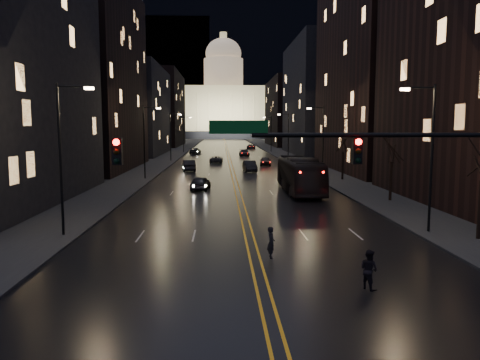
{
  "coord_description": "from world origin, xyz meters",
  "views": [
    {
      "loc": [
        -1.66,
        -17.52,
        6.53
      ],
      "look_at": [
        -0.52,
        10.32,
        3.32
      ],
      "focal_mm": 35.0,
      "sensor_mm": 36.0,
      "label": 1
    }
  ],
  "objects": [
    {
      "name": "oncoming_car_a",
      "position": [
        -3.77,
        30.28,
        0.73
      ],
      "size": [
        2.19,
        4.45,
        1.46
      ],
      "primitive_type": "imported",
      "rotation": [
        0.0,
        0.0,
        3.03
      ],
      "color": "black",
      "rests_on": "ground"
    },
    {
      "name": "streetlamp_left_far",
      "position": [
        -10.81,
        70.0,
        5.08
      ],
      "size": [
        2.13,
        0.25,
        9.0
      ],
      "color": "black",
      "rests_on": "ground"
    },
    {
      "name": "pedestrian_a",
      "position": [
        0.81,
        5.0,
        0.8
      ],
      "size": [
        0.42,
        0.61,
        1.61
      ],
      "primitive_type": "imported",
      "rotation": [
        0.0,
        0.0,
        1.64
      ],
      "color": "black",
      "rests_on": "ground"
    },
    {
      "name": "receding_car_b",
      "position": [
        5.74,
        59.86,
        0.77
      ],
      "size": [
        2.17,
        4.64,
        1.54
      ],
      "primitive_type": "imported",
      "rotation": [
        0.0,
        0.0,
        -0.08
      ],
      "color": "black",
      "rests_on": "ground"
    },
    {
      "name": "road",
      "position": [
        0.0,
        130.0,
        0.01
      ],
      "size": [
        20.0,
        320.0,
        0.02
      ],
      "primitive_type": "cube",
      "color": "black",
      "rests_on": "ground"
    },
    {
      "name": "receding_car_d",
      "position": [
        7.09,
        117.52,
        0.71
      ],
      "size": [
        2.87,
        5.35,
        1.43
      ],
      "primitive_type": "imported",
      "rotation": [
        0.0,
        0.0,
        -0.1
      ],
      "color": "black",
      "rests_on": "ground"
    },
    {
      "name": "streetlamp_left_near",
      "position": [
        -10.81,
        10.0,
        5.08
      ],
      "size": [
        2.13,
        0.25,
        9.0
      ],
      "color": "black",
      "rests_on": "ground"
    },
    {
      "name": "ground",
      "position": [
        0.0,
        0.0,
        0.0
      ],
      "size": [
        900.0,
        900.0,
        0.0
      ],
      "primitive_type": "plane",
      "color": "black",
      "rests_on": "ground"
    },
    {
      "name": "building_left_mid",
      "position": [
        -21.0,
        54.0,
        14.0
      ],
      "size": [
        12.0,
        30.0,
        28.0
      ],
      "primitive_type": "cube",
      "color": "black",
      "rests_on": "ground"
    },
    {
      "name": "capitol",
      "position": [
        0.0,
        250.0,
        17.15
      ],
      "size": [
        90.0,
        50.0,
        58.5
      ],
      "color": "black",
      "rests_on": "ground"
    },
    {
      "name": "oncoming_car_c",
      "position": [
        -2.5,
        66.22,
        0.64
      ],
      "size": [
        2.41,
        4.75,
        1.29
      ],
      "primitive_type": "imported",
      "rotation": [
        0.0,
        0.0,
        3.08
      ],
      "color": "black",
      "rests_on": "ground"
    },
    {
      "name": "building_right_dist",
      "position": [
        21.0,
        140.0,
        11.0
      ],
      "size": [
        12.0,
        40.0,
        22.0
      ],
      "primitive_type": "cube",
      "color": "black",
      "rests_on": "ground"
    },
    {
      "name": "sidewalk_left",
      "position": [
        -14.0,
        130.0,
        0.08
      ],
      "size": [
        8.0,
        320.0,
        0.16
      ],
      "primitive_type": "cube",
      "color": "black",
      "rests_on": "ground"
    },
    {
      "name": "building_right_tall",
      "position": [
        21.0,
        50.0,
        19.0
      ],
      "size": [
        12.0,
        30.0,
        38.0
      ],
      "primitive_type": "cube",
      "color": "black",
      "rests_on": "ground"
    },
    {
      "name": "bus",
      "position": [
        6.14,
        28.12,
        1.75
      ],
      "size": [
        2.96,
        12.58,
        3.5
      ],
      "primitive_type": "imported",
      "rotation": [
        0.0,
        0.0,
        -0.0
      ],
      "color": "black",
      "rests_on": "ground"
    },
    {
      "name": "streetlamp_right_far",
      "position": [
        10.81,
        70.0,
        5.08
      ],
      "size": [
        2.13,
        0.25,
        9.0
      ],
      "color": "black",
      "rests_on": "ground"
    },
    {
      "name": "streetlamp_right_near",
      "position": [
        10.81,
        10.0,
        5.08
      ],
      "size": [
        2.13,
        0.25,
        9.0
      ],
      "color": "black",
      "rests_on": "ground"
    },
    {
      "name": "building_left_far",
      "position": [
        -21.0,
        92.0,
        10.0
      ],
      "size": [
        12.0,
        34.0,
        20.0
      ],
      "primitive_type": "cube",
      "color": "black",
      "rests_on": "ground"
    },
    {
      "name": "streetlamp_right_mid",
      "position": [
        10.81,
        40.0,
        5.08
      ],
      "size": [
        2.13,
        0.25,
        9.0
      ],
      "color": "black",
      "rests_on": "ground"
    },
    {
      "name": "oncoming_car_b",
      "position": [
        -6.37,
        50.92,
        0.83
      ],
      "size": [
        2.39,
        5.2,
        1.65
      ],
      "primitive_type": "imported",
      "rotation": [
        0.0,
        0.0,
        3.27
      ],
      "color": "black",
      "rests_on": "ground"
    },
    {
      "name": "tree_right_mid",
      "position": [
        13.0,
        22.0,
        4.53
      ],
      "size": [
        2.4,
        2.4,
        6.65
      ],
      "color": "black",
      "rests_on": "ground"
    },
    {
      "name": "streetlamp_left_mid",
      "position": [
        -10.81,
        40.0,
        5.08
      ],
      "size": [
        2.13,
        0.25,
        9.0
      ],
      "color": "black",
      "rests_on": "ground"
    },
    {
      "name": "sidewalk_right",
      "position": [
        14.0,
        130.0,
        0.08
      ],
      "size": [
        8.0,
        320.0,
        0.16
      ],
      "primitive_type": "cube",
      "color": "black",
      "rests_on": "ground"
    },
    {
      "name": "traffic_signal",
      "position": [
        5.91,
        -0.0,
        5.1
      ],
      "size": [
        17.29,
        0.45,
        7.0
      ],
      "color": "black",
      "rests_on": "ground"
    },
    {
      "name": "building_right_mid",
      "position": [
        21.0,
        92.0,
        13.0
      ],
      "size": [
        12.0,
        34.0,
        26.0
      ],
      "primitive_type": "cube",
      "color": "black",
      "rests_on": "ground"
    },
    {
      "name": "pedestrian_b",
      "position": [
        4.26,
        0.47,
        0.81
      ],
      "size": [
        0.78,
        0.9,
        1.63
      ],
      "primitive_type": "imported",
      "rotation": [
        0.0,
        0.0,
        2.11
      ],
      "color": "black",
      "rests_on": "ground"
    },
    {
      "name": "center_line",
      "position": [
        0.0,
        130.0,
        0.03
      ],
      "size": [
        0.62,
        320.0,
        0.01
      ],
      "primitive_type": "cube",
      "color": "orange",
      "rests_on": "road"
    },
    {
      "name": "tree_right_far",
      "position": [
        13.0,
        38.0,
        4.53
      ],
      "size": [
        2.4,
        2.4,
        6.65
      ],
      "color": "black",
      "rests_on": "ground"
    },
    {
      "name": "building_left_dist",
      "position": [
        -21.0,
        140.0,
        12.0
      ],
      "size": [
        12.0,
        40.0,
        24.0
      ],
      "primitive_type": "cube",
      "color": "black",
      "rests_on": "ground"
    },
    {
      "name": "receding_car_a",
      "position": [
        2.5,
        49.68,
        0.79
      ],
      "size": [
        1.96,
        4.9,
        1.58
      ],
      "primitive_type": "imported",
      "rotation": [
        0.0,
        0.0,
        0.06
      ],
      "color": "black",
      "rests_on": "ground"
    },
    {
      "name": "mountain_ridge",
      "position": [
        40.0,
        380.0,
        65.0
      ],
      "size": [
        520.0,
        60.0,
        130.0
      ],
      "primitive_type": "cube",
      "color": "black",
      "rests_on": "ground"
    },
    {
      "name": "streetlamp_right_dist",
      "position": [
        10.81,
        100.0,
        5.08
      ],
      "size": [
        2.13,
        0.25,
        9.0
      ],
      "color": "black",
      "rests_on": "ground"
    },
    {
      "name": "streetlamp_left_dist",
      "position": [
        -10.81,
        100.0,
        5.08
      ],
      "size": [
        2.13,
        0.25,
        9.0
      ],
      "color": "black",
      "rests_on": "ground"
    },
    {
      "name": "oncoming_car_d",
      "position": [
        -7.76,
        93.41,
        0.75
      ],
      "size": [
        2.76,
        5.37,
        1.49
      ],
      "primitive_type": "imported",
      "rotation": [
        0.0,
        0.0,
        3.01
      ],
      "color": "black",
      "rests_on": "ground"
    },
    {
      "name": "receding_car_c",
      "position": [
        3.45,
        84.81,
        0.74
      ],
      "size": [
        2.21,
        5.17,
        1.49
      ],
      "primitive_type": "imported",
      "rotation": [
        0.0,
        0.0,
        0.03
      ],
      "color": "black",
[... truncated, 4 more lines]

